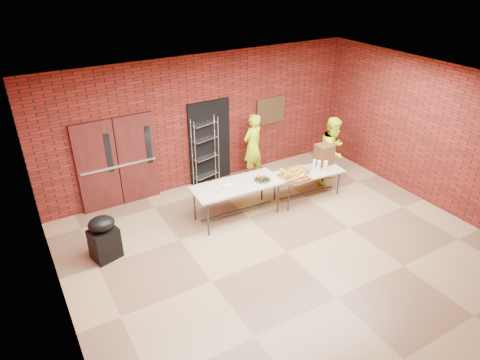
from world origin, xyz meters
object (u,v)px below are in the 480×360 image
(wire_rack, at_px, (205,152))
(coffee_dispenser, at_px, (324,154))
(covered_grill, at_px, (104,238))
(volunteer_man, at_px, (333,150))
(table_left, at_px, (237,187))
(table_right, at_px, (308,174))
(volunteer_woman, at_px, (253,146))

(wire_rack, bearing_deg, coffee_dispenser, -49.03)
(coffee_dispenser, distance_m, covered_grill, 5.34)
(wire_rack, relative_size, volunteer_man, 1.03)
(table_left, bearing_deg, table_right, -0.98)
(table_left, height_order, volunteer_man, volunteer_man)
(table_right, height_order, volunteer_man, volunteer_man)
(covered_grill, relative_size, volunteer_woman, 0.54)
(wire_rack, bearing_deg, volunteer_woman, -23.61)
(table_right, relative_size, volunteer_man, 1.01)
(table_left, bearing_deg, coffee_dispenser, 3.27)
(wire_rack, xyz_separation_m, table_left, (-0.10, -1.70, -0.14))
(table_left, bearing_deg, covered_grill, -177.82)
(volunteer_woman, bearing_deg, coffee_dispenser, 111.83)
(coffee_dispenser, bearing_deg, volunteer_woman, 127.35)
(covered_grill, bearing_deg, volunteer_woman, 4.44)
(wire_rack, height_order, coffee_dispenser, wire_rack)
(wire_rack, xyz_separation_m, table_right, (1.76, -1.81, -0.26))
(wire_rack, relative_size, coffee_dispenser, 3.51)
(volunteer_man, bearing_deg, volunteer_woman, 120.75)
(table_right, bearing_deg, table_left, -177.93)
(table_right, xyz_separation_m, volunteer_man, (1.04, 0.36, 0.23))
(table_left, height_order, covered_grill, covered_grill)
(wire_rack, xyz_separation_m, volunteer_man, (2.80, -1.46, -0.03))
(volunteer_man, bearing_deg, table_left, 163.71)
(table_right, bearing_deg, covered_grill, -176.01)
(table_left, distance_m, covered_grill, 2.90)
(table_left, xyz_separation_m, volunteer_woman, (1.32, 1.48, 0.11))
(wire_rack, distance_m, table_right, 2.54)
(table_left, distance_m, table_right, 1.86)
(table_right, xyz_separation_m, coffee_dispenser, (0.58, 0.14, 0.31))
(wire_rack, xyz_separation_m, coffee_dispenser, (2.33, -1.67, 0.05))
(table_right, bearing_deg, coffee_dispenser, 19.71)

